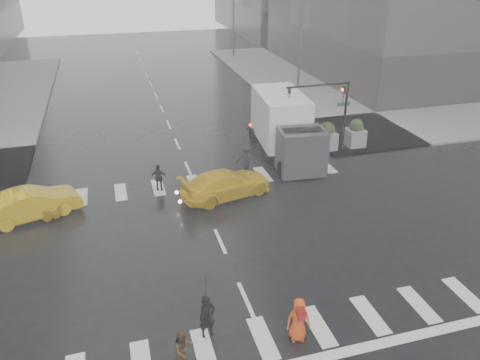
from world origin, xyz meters
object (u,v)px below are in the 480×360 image
object	(u,v)px
taxi_front	(26,203)
taxi_mid	(32,204)
pedestrian_brown	(183,349)
pedestrian_orange	(298,319)
box_truck	(285,126)
traffic_signal_pole	(332,103)

from	to	relation	value
taxi_front	taxi_mid	bearing A→B (deg)	-120.59
pedestrian_brown	pedestrian_orange	xyz separation A→B (m)	(3.81, 0.14, 0.09)
taxi_mid	box_truck	bearing A→B (deg)	-94.77
pedestrian_brown	pedestrian_orange	world-z (taller)	pedestrian_orange
pedestrian_orange	taxi_front	size ratio (longest dim) A/B	0.44
traffic_signal_pole	pedestrian_brown	world-z (taller)	traffic_signal_pole
traffic_signal_pole	box_truck	size ratio (longest dim) A/B	0.64
pedestrian_orange	traffic_signal_pole	bearing A→B (deg)	72.02
box_truck	pedestrian_orange	bearing A→B (deg)	-103.75
taxi_mid	pedestrian_orange	bearing A→B (deg)	-158.38
taxi_mid	box_truck	world-z (taller)	box_truck
taxi_front	taxi_mid	distance (m)	0.47
pedestrian_orange	taxi_mid	distance (m)	14.24
pedestrian_brown	box_truck	bearing A→B (deg)	39.04
taxi_front	taxi_mid	size ratio (longest dim) A/B	0.83
taxi_front	taxi_mid	world-z (taller)	taxi_mid
traffic_signal_pole	taxi_front	world-z (taller)	traffic_signal_pole
traffic_signal_pole	pedestrian_brown	xyz separation A→B (m)	(-11.72, -14.46, -2.49)
taxi_front	box_truck	distance (m)	14.98
traffic_signal_pole	taxi_mid	xyz separation A→B (m)	(-17.15, -3.49, -2.49)
taxi_front	box_truck	world-z (taller)	box_truck
pedestrian_orange	taxi_front	xyz separation A→B (m)	(-9.56, 11.17, -0.19)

